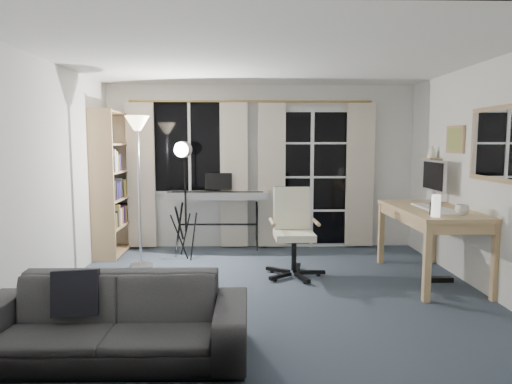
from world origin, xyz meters
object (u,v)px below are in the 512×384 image
at_px(studio_light, 183,163).
at_px(mug, 462,208).
at_px(office_chair, 293,223).
at_px(sofa, 110,306).
at_px(desk, 432,217).
at_px(monitor, 434,177).
at_px(bookshelf, 109,187).
at_px(torchiere_lamp, 138,146).
at_px(keyboard_piano, 218,196).

distance_m(studio_light, mug, 3.40).
relative_size(office_chair, sofa, 0.52).
bearing_deg(desk, office_chair, 169.56).
height_order(monitor, mug, monitor).
height_order(bookshelf, sofa, bookshelf).
bearing_deg(torchiere_lamp, sofa, -82.01).
relative_size(torchiere_lamp, sofa, 0.95).
height_order(keyboard_piano, desk, keyboard_piano).
bearing_deg(torchiere_lamp, bookshelf, 130.85).
bearing_deg(bookshelf, mug, -23.19).
height_order(bookshelf, torchiere_lamp, bookshelf).
distance_m(torchiere_lamp, sofa, 2.72).
bearing_deg(studio_light, monitor, 6.86).
height_order(office_chair, sofa, office_chair).
bearing_deg(keyboard_piano, sofa, -99.61).
relative_size(office_chair, desk, 0.67).
xyz_separation_m(studio_light, monitor, (3.13, -0.54, -0.15)).
bearing_deg(office_chair, studio_light, 149.98).
relative_size(torchiere_lamp, studio_light, 1.17).
bearing_deg(mug, bookshelf, 156.58).
bearing_deg(sofa, office_chair, 54.06).
relative_size(bookshelf, office_chair, 1.92).
relative_size(keyboard_piano, office_chair, 1.40).
bearing_deg(mug, sofa, -157.33).
xyz_separation_m(bookshelf, keyboard_piano, (1.50, 0.13, -0.15)).
bearing_deg(mug, studio_light, 153.84).
bearing_deg(monitor, keyboard_piano, 159.58).
height_order(desk, monitor, monitor).
bearing_deg(desk, studio_light, 160.56).
distance_m(monitor, mug, 0.99).
relative_size(mug, sofa, 0.07).
distance_m(keyboard_piano, desk, 2.88).
height_order(torchiere_lamp, sofa, torchiere_lamp).
height_order(studio_light, mug, studio_light).
relative_size(studio_light, mug, 11.86).
bearing_deg(sofa, mug, 23.03).
height_order(keyboard_piano, office_chair, keyboard_piano).
bearing_deg(torchiere_lamp, desk, -10.23).
bearing_deg(keyboard_piano, mug, -35.65).
bearing_deg(desk, keyboard_piano, 149.78).
bearing_deg(mug, monitor, 84.22).
distance_m(keyboard_piano, mug, 3.23).
height_order(office_chair, monitor, monitor).
height_order(bookshelf, studio_light, bookshelf).
xyz_separation_m(keyboard_piano, sofa, (-0.59, -3.25, -0.41)).
bearing_deg(sofa, bookshelf, 106.73).
xyz_separation_m(keyboard_piano, monitor, (2.70, -0.96, 0.35)).
relative_size(office_chair, mug, 7.64).
height_order(bookshelf, keyboard_piano, bookshelf).
relative_size(desk, mug, 11.46).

